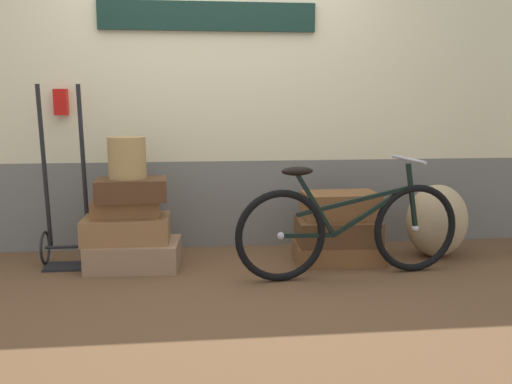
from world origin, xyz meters
name	(u,v)px	position (x,y,z in m)	size (l,w,h in m)	color
ground	(219,278)	(0.00, 0.00, -0.03)	(8.71, 5.20, 0.06)	brown
station_building	(214,106)	(0.01, 0.85, 1.17)	(6.71, 0.74, 2.34)	slate
suitcase_0	(134,254)	(-0.61, 0.22, 0.10)	(0.66, 0.44, 0.20)	#937051
suitcase_1	(127,229)	(-0.66, 0.24, 0.29)	(0.62, 0.40, 0.18)	olive
suitcase_2	(126,207)	(-0.66, 0.27, 0.44)	(0.48, 0.32, 0.12)	brown
suitcase_3	(132,190)	(-0.61, 0.22, 0.58)	(0.50, 0.33, 0.16)	#4C2D19
suitcase_4	(338,252)	(0.92, 0.22, 0.07)	(0.66, 0.44, 0.14)	brown
suitcase_5	(338,231)	(0.92, 0.22, 0.23)	(0.62, 0.41, 0.18)	brown
suitcase_6	(340,206)	(0.94, 0.25, 0.43)	(0.56, 0.35, 0.20)	brown
wicker_basket	(127,158)	(-0.64, 0.24, 0.81)	(0.27, 0.27, 0.30)	#A8844C
luggage_trolley	(66,219)	(-1.11, 0.36, 0.34)	(0.36, 0.35, 1.34)	black
burlap_sack	(437,221)	(1.72, 0.26, 0.29)	(0.48, 0.41, 0.57)	tan
bicycle	(349,229)	(0.90, -0.15, 0.34)	(1.63, 0.46, 0.83)	black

